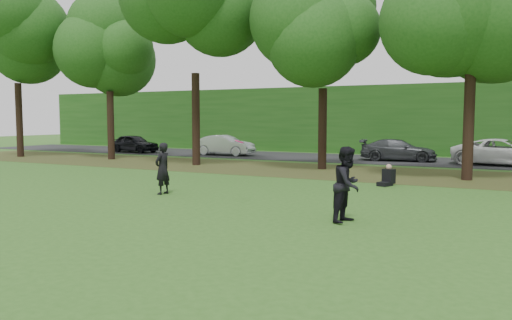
{
  "coord_description": "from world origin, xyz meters",
  "views": [
    {
      "loc": [
        5.57,
        -10.36,
        2.61
      ],
      "look_at": [
        -1.51,
        3.5,
        1.3
      ],
      "focal_mm": 35.0,
      "sensor_mm": 36.0,
      "label": 1
    }
  ],
  "objects_px": {
    "frisbee": "(239,142)",
    "seated_person": "(388,178)",
    "player_right": "(348,184)",
    "player_left": "(163,169)"
  },
  "relations": [
    {
      "from": "frisbee",
      "to": "seated_person",
      "type": "bearing_deg",
      "value": 64.94
    },
    {
      "from": "frisbee",
      "to": "player_right",
      "type": "bearing_deg",
      "value": -14.36
    },
    {
      "from": "player_left",
      "to": "frisbee",
      "type": "relative_size",
      "value": 6.21
    },
    {
      "from": "frisbee",
      "to": "player_left",
      "type": "bearing_deg",
      "value": 168.63
    },
    {
      "from": "player_right",
      "to": "player_left",
      "type": "bearing_deg",
      "value": 86.48
    },
    {
      "from": "player_left",
      "to": "player_right",
      "type": "height_order",
      "value": "player_right"
    },
    {
      "from": "player_right",
      "to": "frisbee",
      "type": "bearing_deg",
      "value": 85.04
    },
    {
      "from": "player_left",
      "to": "player_right",
      "type": "xyz_separation_m",
      "value": [
        7.0,
        -1.61,
        0.07
      ]
    },
    {
      "from": "player_right",
      "to": "seated_person",
      "type": "relative_size",
      "value": 2.3
    },
    {
      "from": "player_left",
      "to": "seated_person",
      "type": "distance_m",
      "value": 8.62
    }
  ]
}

